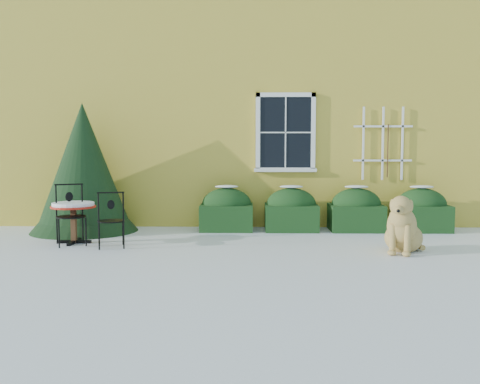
{
  "coord_description": "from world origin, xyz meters",
  "views": [
    {
      "loc": [
        0.19,
        -8.14,
        1.65
      ],
      "look_at": [
        0.0,
        1.0,
        0.9
      ],
      "focal_mm": 40.0,
      "sensor_mm": 36.0,
      "label": 1
    }
  ],
  "objects_px": {
    "patio_chair_near": "(111,220)",
    "dog": "(402,229)",
    "evergreen_shrub": "(84,180)",
    "bistro_table": "(73,209)",
    "patio_chair_far": "(71,215)"
  },
  "relations": [
    {
      "from": "dog",
      "to": "bistro_table",
      "type": "bearing_deg",
      "value": -163.76
    },
    {
      "from": "evergreen_shrub",
      "to": "patio_chair_far",
      "type": "height_order",
      "value": "evergreen_shrub"
    },
    {
      "from": "evergreen_shrub",
      "to": "dog",
      "type": "relative_size",
      "value": 2.51
    },
    {
      "from": "bistro_table",
      "to": "patio_chair_far",
      "type": "height_order",
      "value": "patio_chair_far"
    },
    {
      "from": "evergreen_shrub",
      "to": "patio_chair_far",
      "type": "xyz_separation_m",
      "value": [
        0.22,
        -1.47,
        -0.5
      ]
    },
    {
      "from": "evergreen_shrub",
      "to": "bistro_table",
      "type": "bearing_deg",
      "value": -80.3
    },
    {
      "from": "patio_chair_near",
      "to": "dog",
      "type": "relative_size",
      "value": 0.93
    },
    {
      "from": "bistro_table",
      "to": "dog",
      "type": "distance_m",
      "value": 5.53
    },
    {
      "from": "patio_chair_near",
      "to": "patio_chair_far",
      "type": "bearing_deg",
      "value": -35.61
    },
    {
      "from": "patio_chair_far",
      "to": "dog",
      "type": "bearing_deg",
      "value": -30.79
    },
    {
      "from": "patio_chair_near",
      "to": "patio_chair_far",
      "type": "relative_size",
      "value": 0.91
    },
    {
      "from": "dog",
      "to": "evergreen_shrub",
      "type": "bearing_deg",
      "value": -176.08
    },
    {
      "from": "patio_chair_near",
      "to": "bistro_table",
      "type": "bearing_deg",
      "value": -43.96
    },
    {
      "from": "patio_chair_near",
      "to": "dog",
      "type": "bearing_deg",
      "value": 160.15
    },
    {
      "from": "evergreen_shrub",
      "to": "bistro_table",
      "type": "relative_size",
      "value": 3.31
    }
  ]
}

